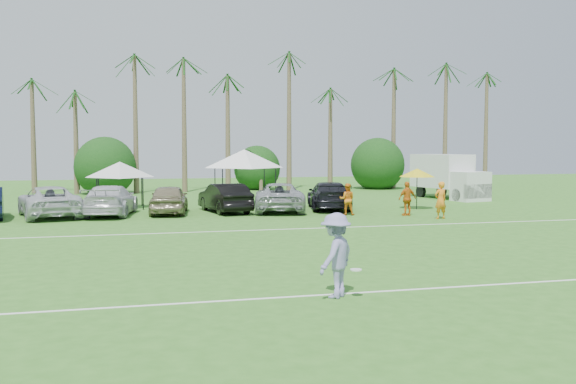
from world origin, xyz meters
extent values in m
plane|color=#336F21|center=(0.00, 0.00, 0.00)|extent=(120.00, 120.00, 0.00)
cube|color=white|center=(0.00, 2.00, 0.01)|extent=(80.00, 0.10, 0.01)
cube|color=white|center=(0.00, 14.00, 0.01)|extent=(80.00, 0.10, 0.01)
cone|color=brown|center=(-12.00, 38.00, 5.00)|extent=(0.44, 0.44, 10.00)
cone|color=brown|center=(-8.00, 38.00, 5.50)|extent=(0.44, 0.44, 11.00)
cone|color=brown|center=(-4.00, 38.00, 4.00)|extent=(0.44, 0.44, 8.00)
cone|color=brown|center=(0.00, 38.00, 4.50)|extent=(0.44, 0.44, 9.00)
cone|color=brown|center=(4.00, 38.00, 5.00)|extent=(0.44, 0.44, 10.00)
cone|color=brown|center=(8.00, 38.00, 5.50)|extent=(0.44, 0.44, 11.00)
cone|color=brown|center=(13.00, 38.00, 4.00)|extent=(0.44, 0.44, 8.00)
cone|color=brown|center=(18.00, 38.00, 4.50)|extent=(0.44, 0.44, 9.00)
cone|color=brown|center=(23.00, 38.00, 5.00)|extent=(0.44, 0.44, 10.00)
cone|color=brown|center=(27.00, 38.00, 5.50)|extent=(0.44, 0.44, 11.00)
cylinder|color=brown|center=(-6.00, 39.00, 0.70)|extent=(0.30, 0.30, 1.40)
sphere|color=#0F3810|center=(-6.00, 39.00, 1.80)|extent=(4.00, 4.00, 4.00)
cylinder|color=brown|center=(6.00, 39.00, 0.70)|extent=(0.30, 0.30, 1.40)
sphere|color=#0F3810|center=(6.00, 39.00, 1.80)|extent=(4.00, 4.00, 4.00)
cylinder|color=brown|center=(16.00, 39.00, 0.70)|extent=(0.30, 0.30, 1.40)
sphere|color=#0F3810|center=(16.00, 39.00, 1.80)|extent=(4.00, 4.00, 4.00)
imported|color=orange|center=(10.24, 16.01, 0.91)|extent=(0.72, 0.54, 1.82)
imported|color=orange|center=(6.42, 18.77, 0.82)|extent=(0.96, 0.85, 1.63)
imported|color=orange|center=(9.28, 17.71, 0.87)|extent=(1.08, 0.59, 1.74)
cube|color=silver|center=(16.53, 27.80, 1.86)|extent=(3.04, 4.54, 2.27)
cube|color=silver|center=(17.10, 24.94, 0.95)|extent=(2.37, 2.01, 1.91)
cube|color=black|center=(17.23, 24.28, 0.68)|extent=(2.10, 0.67, 0.91)
cube|color=#E5590C|center=(17.66, 28.02, 1.45)|extent=(0.30, 1.43, 0.82)
cylinder|color=black|center=(16.17, 24.95, 0.41)|extent=(0.43, 0.86, 0.82)
cylinder|color=black|center=(17.96, 25.30, 0.41)|extent=(0.43, 0.86, 0.82)
cylinder|color=black|center=(15.43, 28.69, 0.41)|extent=(0.43, 0.86, 0.82)
cylinder|color=black|center=(17.21, 29.04, 0.41)|extent=(0.43, 0.86, 0.82)
cylinder|color=black|center=(-6.12, 24.25, 0.89)|extent=(0.06, 0.06, 1.78)
cylinder|color=black|center=(-3.65, 24.25, 0.89)|extent=(0.06, 0.06, 1.78)
cylinder|color=black|center=(-6.12, 26.71, 0.89)|extent=(0.06, 0.06, 1.78)
cylinder|color=black|center=(-3.65, 26.71, 0.89)|extent=(0.06, 0.06, 1.78)
pyramid|color=silver|center=(-4.89, 25.48, 2.67)|extent=(3.84, 3.84, 0.89)
cylinder|color=black|center=(0.85, 24.50, 1.12)|extent=(0.06, 0.06, 2.24)
cylinder|color=black|center=(4.01, 24.50, 1.12)|extent=(0.06, 0.06, 2.24)
cylinder|color=black|center=(0.85, 27.66, 1.12)|extent=(0.06, 0.06, 2.24)
cylinder|color=black|center=(4.01, 27.66, 1.12)|extent=(0.06, 0.06, 2.24)
pyramid|color=white|center=(2.43, 26.08, 3.36)|extent=(4.84, 4.84, 1.12)
cylinder|color=black|center=(11.25, 20.70, 1.03)|extent=(0.05, 0.05, 2.06)
cone|color=yellow|center=(11.25, 20.70, 2.06)|extent=(2.06, 2.06, 0.47)
imported|color=#8B85BD|center=(0.03, 1.72, 0.99)|extent=(1.42, 1.42, 1.97)
cylinder|color=white|center=(0.44, 1.48, 0.67)|extent=(0.27, 0.27, 0.03)
imported|color=silver|center=(-8.32, 21.60, 0.78)|extent=(3.78, 6.03, 1.55)
imported|color=silver|center=(-5.36, 21.65, 0.78)|extent=(3.05, 5.65, 1.55)
imported|color=gray|center=(-2.41, 21.67, 0.78)|extent=(2.47, 4.78, 1.55)
imported|color=black|center=(0.55, 21.76, 0.78)|extent=(2.42, 4.93, 1.55)
imported|color=#9B9EA3|center=(3.50, 21.50, 0.78)|extent=(3.73, 6.02, 1.55)
imported|color=black|center=(6.46, 21.89, 0.78)|extent=(3.27, 5.70, 1.55)
camera|label=1|loc=(-4.71, -12.23, 3.48)|focal=40.00mm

